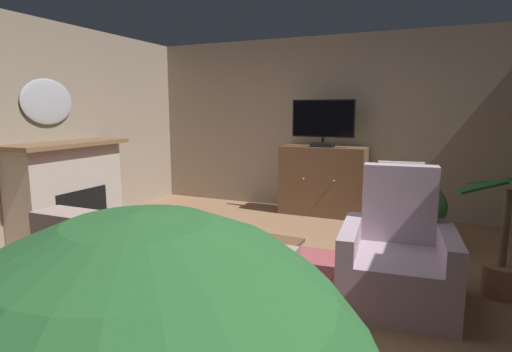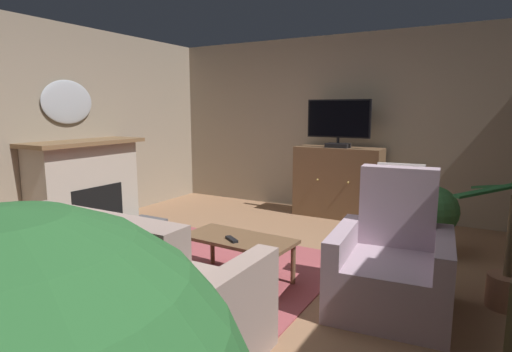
{
  "view_description": "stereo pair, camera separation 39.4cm",
  "coord_description": "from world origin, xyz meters",
  "px_view_note": "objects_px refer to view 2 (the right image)",
  "views": [
    {
      "loc": [
        1.59,
        -3.15,
        1.54
      ],
      "look_at": [
        0.02,
        0.41,
        0.91
      ],
      "focal_mm": 28.92,
      "sensor_mm": 36.0,
      "label": 1
    },
    {
      "loc": [
        1.94,
        -2.98,
        1.54
      ],
      "look_at": [
        0.02,
        0.41,
        0.91
      ],
      "focal_mm": 28.92,
      "sensor_mm": 36.0,
      "label": 2
    }
  ],
  "objects_px": {
    "television": "(338,122)",
    "coffee_table": "(239,243)",
    "tv_cabinet": "(338,184)",
    "armchair_facing_sofa": "(391,266)",
    "sofa_floral": "(139,302)",
    "tv_remote": "(232,239)",
    "potted_plant_tall_palm_by_window": "(508,274)",
    "wall_mirror_oval": "(67,102)",
    "cat": "(150,240)",
    "fireplace": "(86,187)",
    "potted_plant_leafy_by_curtain": "(433,214)"
  },
  "relations": [
    {
      "from": "sofa_floral",
      "to": "armchair_facing_sofa",
      "type": "distance_m",
      "value": 1.9
    },
    {
      "from": "fireplace",
      "to": "potted_plant_tall_palm_by_window",
      "type": "relative_size",
      "value": 1.49
    },
    {
      "from": "television",
      "to": "armchair_facing_sofa",
      "type": "xyz_separation_m",
      "value": [
        1.26,
        -2.42,
        -1.03
      ]
    },
    {
      "from": "fireplace",
      "to": "tv_cabinet",
      "type": "height_order",
      "value": "fireplace"
    },
    {
      "from": "tv_cabinet",
      "to": "television",
      "type": "xyz_separation_m",
      "value": [
        -0.0,
        -0.05,
        0.88
      ]
    },
    {
      "from": "tv_cabinet",
      "to": "armchair_facing_sofa",
      "type": "relative_size",
      "value": 1.12
    },
    {
      "from": "wall_mirror_oval",
      "to": "cat",
      "type": "bearing_deg",
      "value": -6.65
    },
    {
      "from": "tv_remote",
      "to": "potted_plant_leafy_by_curtain",
      "type": "height_order",
      "value": "potted_plant_leafy_by_curtain"
    },
    {
      "from": "tv_cabinet",
      "to": "armchair_facing_sofa",
      "type": "distance_m",
      "value": 2.78
    },
    {
      "from": "wall_mirror_oval",
      "to": "armchair_facing_sofa",
      "type": "distance_m",
      "value": 4.31
    },
    {
      "from": "potted_plant_tall_palm_by_window",
      "to": "fireplace",
      "type": "bearing_deg",
      "value": -177.93
    },
    {
      "from": "fireplace",
      "to": "wall_mirror_oval",
      "type": "distance_m",
      "value": 1.1
    },
    {
      "from": "tv_cabinet",
      "to": "television",
      "type": "distance_m",
      "value": 0.88
    },
    {
      "from": "wall_mirror_oval",
      "to": "coffee_table",
      "type": "bearing_deg",
      "value": -8.61
    },
    {
      "from": "wall_mirror_oval",
      "to": "tv_cabinet",
      "type": "distance_m",
      "value": 3.78
    },
    {
      "from": "wall_mirror_oval",
      "to": "armchair_facing_sofa",
      "type": "height_order",
      "value": "wall_mirror_oval"
    },
    {
      "from": "wall_mirror_oval",
      "to": "potted_plant_tall_palm_by_window",
      "type": "relative_size",
      "value": 0.7
    },
    {
      "from": "television",
      "to": "cat",
      "type": "height_order",
      "value": "television"
    },
    {
      "from": "tv_cabinet",
      "to": "tv_remote",
      "type": "height_order",
      "value": "tv_cabinet"
    },
    {
      "from": "sofa_floral",
      "to": "potted_plant_leafy_by_curtain",
      "type": "relative_size",
      "value": 1.97
    },
    {
      "from": "potted_plant_tall_palm_by_window",
      "to": "sofa_floral",
      "type": "bearing_deg",
      "value": -138.42
    },
    {
      "from": "fireplace",
      "to": "tv_remote",
      "type": "distance_m",
      "value": 2.61
    },
    {
      "from": "potted_plant_leafy_by_curtain",
      "to": "armchair_facing_sofa",
      "type": "bearing_deg",
      "value": -95.3
    },
    {
      "from": "sofa_floral",
      "to": "armchair_facing_sofa",
      "type": "xyz_separation_m",
      "value": [
        1.27,
        1.41,
        0.0
      ]
    },
    {
      "from": "television",
      "to": "armchair_facing_sofa",
      "type": "relative_size",
      "value": 0.82
    },
    {
      "from": "coffee_table",
      "to": "potted_plant_tall_palm_by_window",
      "type": "distance_m",
      "value": 2.17
    },
    {
      "from": "wall_mirror_oval",
      "to": "tv_cabinet",
      "type": "relative_size",
      "value": 0.6
    },
    {
      "from": "tv_cabinet",
      "to": "sofa_floral",
      "type": "xyz_separation_m",
      "value": [
        -0.01,
        -3.88,
        -0.15
      ]
    },
    {
      "from": "tv_cabinet",
      "to": "potted_plant_leafy_by_curtain",
      "type": "relative_size",
      "value": 1.64
    },
    {
      "from": "potted_plant_tall_palm_by_window",
      "to": "television",
      "type": "bearing_deg",
      "value": 135.86
    },
    {
      "from": "fireplace",
      "to": "potted_plant_tall_palm_by_window",
      "type": "height_order",
      "value": "fireplace"
    },
    {
      "from": "coffee_table",
      "to": "potted_plant_tall_palm_by_window",
      "type": "relative_size",
      "value": 0.99
    },
    {
      "from": "armchair_facing_sofa",
      "to": "sofa_floral",
      "type": "bearing_deg",
      "value": -132.15
    },
    {
      "from": "wall_mirror_oval",
      "to": "cat",
      "type": "xyz_separation_m",
      "value": [
        1.49,
        -0.17,
        -1.53
      ]
    },
    {
      "from": "television",
      "to": "tv_remote",
      "type": "height_order",
      "value": "television"
    },
    {
      "from": "tv_remote",
      "to": "cat",
      "type": "height_order",
      "value": "tv_remote"
    },
    {
      "from": "potted_plant_tall_palm_by_window",
      "to": "coffee_table",
      "type": "bearing_deg",
      "value": -164.12
    },
    {
      "from": "potted_plant_leafy_by_curtain",
      "to": "potted_plant_tall_palm_by_window",
      "type": "bearing_deg",
      "value": -55.82
    },
    {
      "from": "tv_remote",
      "to": "tv_cabinet",
      "type": "bearing_deg",
      "value": -57.46
    },
    {
      "from": "television",
      "to": "coffee_table",
      "type": "distance_m",
      "value": 2.78
    },
    {
      "from": "television",
      "to": "armchair_facing_sofa",
      "type": "distance_m",
      "value": 2.92
    },
    {
      "from": "wall_mirror_oval",
      "to": "potted_plant_leafy_by_curtain",
      "type": "distance_m",
      "value": 4.54
    },
    {
      "from": "sofa_floral",
      "to": "armchair_facing_sofa",
      "type": "height_order",
      "value": "armchair_facing_sofa"
    },
    {
      "from": "armchair_facing_sofa",
      "to": "tv_cabinet",
      "type": "bearing_deg",
      "value": 116.99
    },
    {
      "from": "armchair_facing_sofa",
      "to": "cat",
      "type": "xyz_separation_m",
      "value": [
        -2.62,
        0.09,
        -0.24
      ]
    },
    {
      "from": "coffee_table",
      "to": "tv_remote",
      "type": "relative_size",
      "value": 6.05
    },
    {
      "from": "tv_remote",
      "to": "sofa_floral",
      "type": "height_order",
      "value": "sofa_floral"
    },
    {
      "from": "television",
      "to": "tv_remote",
      "type": "distance_m",
      "value": 2.85
    },
    {
      "from": "television",
      "to": "potted_plant_leafy_by_curtain",
      "type": "relative_size",
      "value": 1.2
    },
    {
      "from": "potted_plant_leafy_by_curtain",
      "to": "cat",
      "type": "height_order",
      "value": "potted_plant_leafy_by_curtain"
    }
  ]
}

